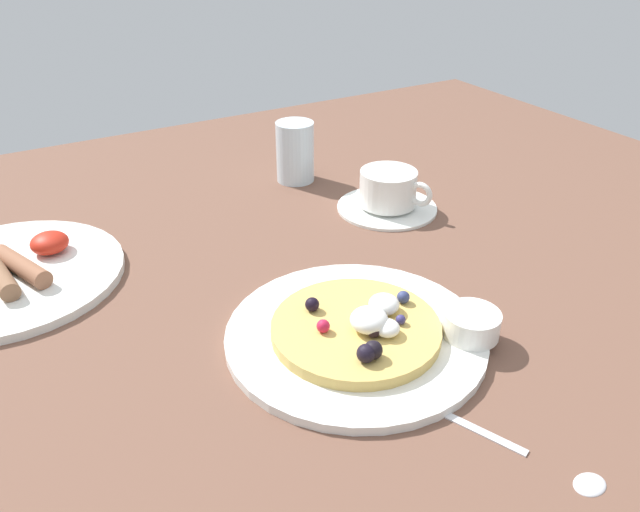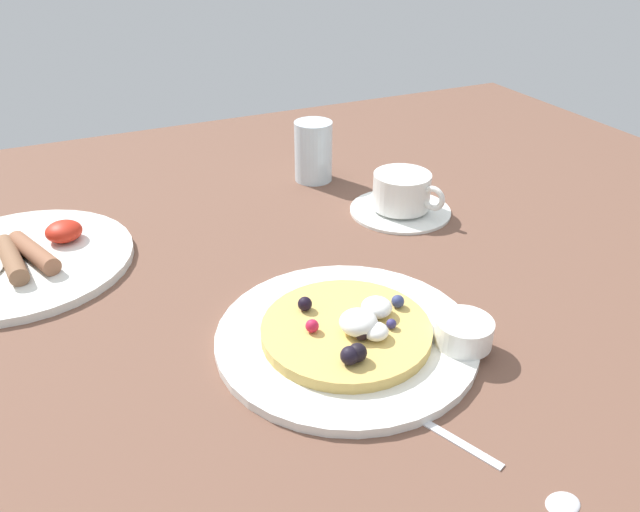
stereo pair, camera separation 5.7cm
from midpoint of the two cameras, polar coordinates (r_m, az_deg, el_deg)
The scene contains 10 objects.
ground_plane at distance 71.63cm, azimuth -2.92°, elevation -5.37°, with size 169.07×132.23×3.00cm, color brown.
pancake_plate at distance 65.04cm, azimuth 4.94°, elevation -7.45°, with size 27.03×27.03×1.01cm, color white.
pancake_with_berries at distance 63.71cm, azimuth 5.24°, elevation -6.76°, with size 17.41×17.41×3.57cm.
syrup_ramekin at distance 64.73cm, azimuth 15.49°, elevation -6.75°, with size 5.78×5.78×2.67cm.
breakfast_plate at distance 84.78cm, azimuth -23.96°, elevation -0.49°, with size 27.18×27.18×1.07cm, color white.
fried_breakfast at distance 83.43cm, azimuth -23.41°, elevation 0.41°, with size 16.28×12.13×2.75cm.
coffee_saucer at distance 91.93cm, azimuth 9.11°, elevation 4.21°, with size 14.61×14.61×0.86cm, color white.
coffee_cup at distance 90.59cm, azimuth 9.34°, elevation 5.93°, with size 8.24×10.53×5.07cm.
teaspoon at distance 55.47cm, azimuth 20.41°, elevation -18.28°, with size 7.67×15.18×0.60cm.
water_glass at distance 100.17cm, azimuth 1.03°, elevation 9.52°, with size 6.02×6.02×9.55cm, color silver.
Camera 2 is at (-18.62, -55.66, 40.10)cm, focal length 35.01 mm.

